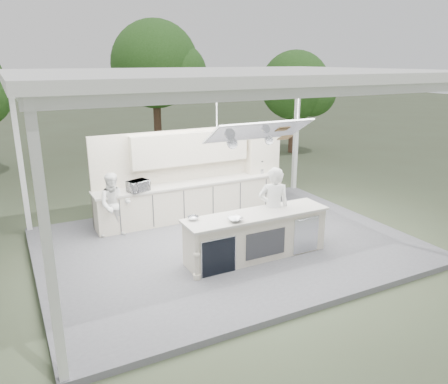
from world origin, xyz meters
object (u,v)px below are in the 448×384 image
demo_island (256,235)px  back_counter (194,199)px  head_chef (273,209)px  sous_chef (115,205)px

demo_island → back_counter: (-0.18, 2.81, 0.00)m
demo_island → head_chef: head_chef is taller
demo_island → sous_chef: bearing=133.0°
back_counter → sous_chef: size_ratio=3.37×
demo_island → sous_chef: 3.38m
demo_island → head_chef: (0.55, 0.21, 0.43)m
head_chef → sous_chef: bearing=-13.4°
demo_island → back_counter: 2.82m
back_counter → sous_chef: sous_chef is taller
demo_island → back_counter: bearing=93.6°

